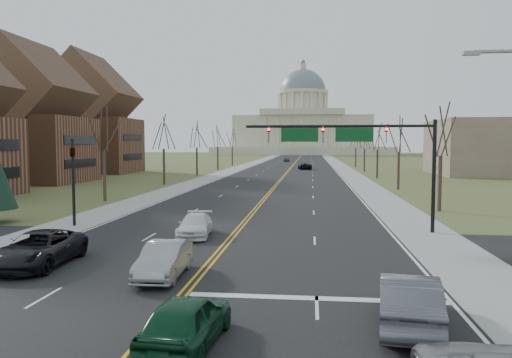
% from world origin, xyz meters
% --- Properties ---
extents(ground, '(600.00, 600.00, 0.00)m').
position_xyz_m(ground, '(0.00, 0.00, 0.00)').
color(ground, brown).
rests_on(ground, ground).
extents(road, '(20.00, 380.00, 0.01)m').
position_xyz_m(road, '(0.00, 110.00, 0.01)').
color(road, black).
rests_on(road, ground).
extents(cross_road, '(120.00, 14.00, 0.01)m').
position_xyz_m(cross_road, '(0.00, 6.00, 0.01)').
color(cross_road, black).
rests_on(cross_road, ground).
extents(sidewalk_left, '(4.00, 380.00, 0.03)m').
position_xyz_m(sidewalk_left, '(-12.00, 110.00, 0.01)').
color(sidewalk_left, gray).
rests_on(sidewalk_left, ground).
extents(sidewalk_right, '(4.00, 380.00, 0.03)m').
position_xyz_m(sidewalk_right, '(12.00, 110.00, 0.01)').
color(sidewalk_right, gray).
rests_on(sidewalk_right, ground).
extents(center_line, '(0.42, 380.00, 0.01)m').
position_xyz_m(center_line, '(0.00, 110.00, 0.01)').
color(center_line, gold).
rests_on(center_line, road).
extents(edge_line_left, '(0.15, 380.00, 0.01)m').
position_xyz_m(edge_line_left, '(-9.80, 110.00, 0.01)').
color(edge_line_left, silver).
rests_on(edge_line_left, road).
extents(edge_line_right, '(0.15, 380.00, 0.01)m').
position_xyz_m(edge_line_right, '(9.80, 110.00, 0.01)').
color(edge_line_right, silver).
rests_on(edge_line_right, road).
extents(stop_bar, '(9.50, 0.50, 0.01)m').
position_xyz_m(stop_bar, '(5.00, -1.00, 0.01)').
color(stop_bar, silver).
rests_on(stop_bar, road).
extents(capitol, '(90.00, 60.00, 50.00)m').
position_xyz_m(capitol, '(0.00, 249.91, 14.20)').
color(capitol, beige).
rests_on(capitol, ground).
extents(signal_mast, '(12.12, 0.44, 7.20)m').
position_xyz_m(signal_mast, '(7.45, 13.50, 5.76)').
color(signal_mast, black).
rests_on(signal_mast, ground).
extents(signal_left, '(0.32, 0.36, 6.00)m').
position_xyz_m(signal_left, '(-11.50, 13.50, 3.71)').
color(signal_left, black).
rests_on(signal_left, ground).
extents(tree_r_0, '(3.74, 3.74, 8.50)m').
position_xyz_m(tree_r_0, '(15.50, 24.00, 6.55)').
color(tree_r_0, '#372C20').
rests_on(tree_r_0, ground).
extents(tree_l_0, '(3.96, 3.96, 9.00)m').
position_xyz_m(tree_l_0, '(-15.50, 28.00, 6.94)').
color(tree_l_0, '#372C20').
rests_on(tree_l_0, ground).
extents(tree_r_1, '(3.74, 3.74, 8.50)m').
position_xyz_m(tree_r_1, '(15.50, 44.00, 6.55)').
color(tree_r_1, '#372C20').
rests_on(tree_r_1, ground).
extents(tree_l_1, '(3.96, 3.96, 9.00)m').
position_xyz_m(tree_l_1, '(-15.50, 48.00, 6.94)').
color(tree_l_1, '#372C20').
rests_on(tree_l_1, ground).
extents(tree_r_2, '(3.74, 3.74, 8.50)m').
position_xyz_m(tree_r_2, '(15.50, 64.00, 6.55)').
color(tree_r_2, '#372C20').
rests_on(tree_r_2, ground).
extents(tree_l_2, '(3.96, 3.96, 9.00)m').
position_xyz_m(tree_l_2, '(-15.50, 68.00, 6.94)').
color(tree_l_2, '#372C20').
rests_on(tree_l_2, ground).
extents(tree_r_3, '(3.74, 3.74, 8.50)m').
position_xyz_m(tree_r_3, '(15.50, 84.00, 6.55)').
color(tree_r_3, '#372C20').
rests_on(tree_r_3, ground).
extents(tree_l_3, '(3.96, 3.96, 9.00)m').
position_xyz_m(tree_l_3, '(-15.50, 88.00, 6.94)').
color(tree_l_3, '#372C20').
rests_on(tree_l_3, ground).
extents(tree_r_4, '(3.74, 3.74, 8.50)m').
position_xyz_m(tree_r_4, '(15.50, 104.00, 6.55)').
color(tree_r_4, '#372C20').
rests_on(tree_r_4, ground).
extents(tree_l_4, '(3.96, 3.96, 9.00)m').
position_xyz_m(tree_l_4, '(-15.50, 108.00, 6.94)').
color(tree_l_4, '#372C20').
rests_on(tree_l_4, ground).
extents(bldg_left_mid, '(15.10, 14.28, 20.75)m').
position_xyz_m(bldg_left_mid, '(-36.00, 50.00, 8.54)').
color(bldg_left_mid, brown).
rests_on(bldg_left_mid, ground).
extents(bldg_left_far, '(17.10, 14.28, 23.25)m').
position_xyz_m(bldg_left_far, '(-38.00, 74.00, 9.54)').
color(bldg_left_far, brown).
rests_on(bldg_left_far, ground).
extents(bldg_right_mass, '(25.00, 20.00, 10.00)m').
position_xyz_m(bldg_right_mass, '(40.00, 76.00, 5.00)').
color(bldg_right_mass, '#796156').
rests_on(bldg_right_mass, ground).
extents(car_nb_inner_lead, '(2.13, 4.50, 1.49)m').
position_xyz_m(car_nb_inner_lead, '(1.33, -5.76, 0.75)').
color(car_nb_inner_lead, '#0D3C23').
rests_on(car_nb_inner_lead, road).
extents(car_nb_outer_lead, '(2.42, 5.21, 1.65)m').
position_xyz_m(car_nb_outer_lead, '(7.81, -3.51, 0.84)').
color(car_nb_outer_lead, '#56585E').
rests_on(car_nb_outer_lead, road).
extents(car_sb_inner_lead, '(1.71, 4.56, 1.49)m').
position_xyz_m(car_sb_inner_lead, '(-1.42, 1.23, 0.76)').
color(car_sb_inner_lead, gray).
rests_on(car_sb_inner_lead, road).
extents(car_sb_outer_lead, '(2.81, 5.81, 1.59)m').
position_xyz_m(car_sb_outer_lead, '(-7.80, 2.52, 0.81)').
color(car_sb_outer_lead, black).
rests_on(car_sb_outer_lead, road).
extents(car_sb_inner_second, '(2.28, 4.76, 1.34)m').
position_xyz_m(car_sb_inner_second, '(-2.28, 10.60, 0.68)').
color(car_sb_inner_second, white).
rests_on(car_sb_inner_second, road).
extents(car_far_nb, '(3.27, 5.97, 1.58)m').
position_xyz_m(car_far_nb, '(3.39, 90.67, 0.80)').
color(car_far_nb, black).
rests_on(car_far_nb, road).
extents(car_far_sb, '(1.84, 4.42, 1.50)m').
position_xyz_m(car_far_sb, '(-2.91, 137.30, 0.76)').
color(car_far_sb, '#53575B').
rests_on(car_far_sb, road).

